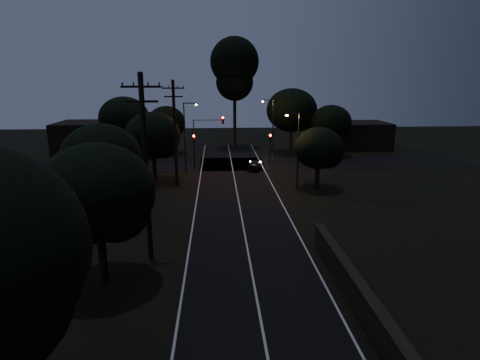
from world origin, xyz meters
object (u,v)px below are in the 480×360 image
utility_pole_far (175,132)px  streetlight_b (272,126)px  signal_left (194,145)px  streetlight_c (297,145)px  signal_right (270,144)px  tall_pine (235,68)px  signal_mast (208,132)px  utility_pole_mid (146,166)px  streetlight_a (186,132)px  car (254,165)px

utility_pole_far → streetlight_b: utility_pole_far is taller
signal_left → streetlight_c: 14.52m
signal_right → streetlight_b: streetlight_b is taller
utility_pole_far → tall_pine: (7.00, 23.00, 6.58)m
signal_left → streetlight_c: bearing=-43.8°
signal_left → signal_mast: (1.69, 0.00, 1.50)m
utility_pole_mid → streetlight_b: bearing=68.7°
signal_right → streetlight_a: 10.26m
utility_pole_mid → streetlight_b: 31.15m
tall_pine → streetlight_b: size_ratio=2.09×
utility_pole_far → tall_pine: 24.93m
tall_pine → signal_left: tall_pine is taller
signal_right → streetlight_a: (-9.91, -1.99, 1.80)m
signal_left → car: bearing=-10.7°
signal_left → car: size_ratio=1.18×
tall_pine → car: (1.60, -16.37, -11.47)m
signal_left → streetlight_a: (-0.71, -1.99, 1.80)m
streetlight_a → streetlight_c: (11.14, -8.00, -0.29)m
signal_left → tall_pine: bearing=69.5°
utility_pole_far → car: (8.60, 6.63, -4.89)m
car → signal_right: bearing=-136.3°
signal_mast → streetlight_a: bearing=-140.2°
signal_right → utility_pole_mid: bearing=-113.0°
tall_pine → signal_mast: (-3.91, -15.01, -7.72)m
utility_pole_mid → streetlight_b: size_ratio=1.38×
utility_pole_mid → tall_pine: tall_pine is taller
streetlight_b → car: streetlight_b is taller
signal_right → streetlight_b: (0.71, 4.01, 1.80)m
signal_left → streetlight_c: (10.43, -9.99, 1.51)m
utility_pole_mid → streetlight_c: 19.15m
signal_mast → car: bearing=-13.9°
streetlight_a → signal_left: bearing=70.4°
utility_pole_mid → tall_pine: bearing=80.1°
tall_pine → signal_right: (3.60, -15.01, -9.23)m
signal_left → signal_right: size_ratio=1.00×
streetlight_b → car: 7.25m
car → utility_pole_far: bearing=47.3°
utility_pole_mid → streetlight_a: utility_pole_mid is taller
signal_left → signal_right: (9.20, 0.00, 0.00)m
utility_pole_mid → car: size_ratio=3.16×
signal_left → car: signal_left is taller
utility_pole_far → signal_mast: utility_pole_far is taller
streetlight_c → utility_pole_mid: bearing=-128.3°
signal_right → car: size_ratio=1.18×
tall_pine → signal_mast: size_ratio=2.68×
signal_left → signal_right: same height
streetlight_c → car: streetlight_c is taller
signal_left → signal_mast: bearing=0.1°
streetlight_b → streetlight_c: bearing=-87.9°
signal_left → signal_right: 9.20m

